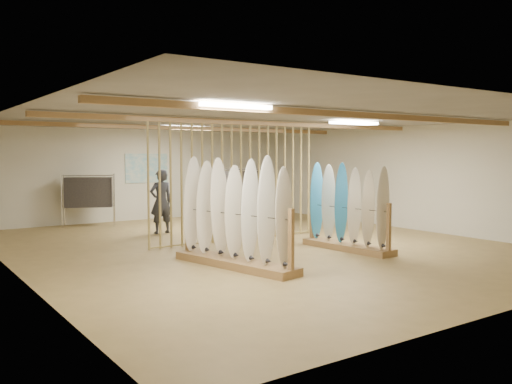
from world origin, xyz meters
TOP-DOWN VIEW (x-y plane):
  - floor at (0.00, 0.00)m, footprint 12.00×12.00m
  - ceiling at (0.00, 0.00)m, footprint 12.00×12.00m
  - wall_back at (0.00, 6.00)m, footprint 12.00×0.00m
  - wall_left at (-5.00, 0.00)m, footprint 0.00×12.00m
  - wall_right at (5.00, 0.00)m, footprint 0.00×12.00m
  - ceiling_slats at (0.00, 0.00)m, footprint 9.50×6.12m
  - light_panels at (0.00, 0.00)m, footprint 1.20×0.35m
  - bamboo_partition at (0.00, 0.80)m, footprint 4.45×0.05m
  - poster at (0.00, 5.98)m, footprint 1.40×0.03m
  - rack_left at (-1.62, -1.66)m, footprint 1.07×2.81m
  - rack_right at (1.30, -1.55)m, footprint 0.67×2.26m
  - clothing_rack_a at (-2.03, 5.37)m, footprint 1.32×0.83m
  - clothing_rack_b at (2.16, 3.43)m, footprint 1.53×0.58m
  - shopper_a at (-0.93, 2.95)m, footprint 0.68×0.46m
  - shopper_b at (1.75, 4.86)m, footprint 1.08×1.03m

SIDE VIEW (x-z plane):
  - floor at x=0.00m, z-range 0.00..0.00m
  - rack_right at x=1.30m, z-range -0.28..1.51m
  - rack_left at x=-1.62m, z-range -0.30..1.63m
  - shopper_b at x=1.75m, z-range 0.00..1.76m
  - shopper_a at x=-0.93m, z-range 0.00..1.87m
  - clothing_rack_a at x=-2.03m, z-range 0.22..1.71m
  - clothing_rack_b at x=2.16m, z-range 0.25..1.90m
  - bamboo_partition at x=0.00m, z-range 0.01..2.79m
  - wall_back at x=0.00m, z-range -4.60..7.40m
  - wall_left at x=-5.00m, z-range -4.60..7.40m
  - wall_right at x=5.00m, z-range -4.60..7.40m
  - poster at x=0.00m, z-range 1.15..2.05m
  - ceiling_slats at x=0.00m, z-range 2.67..2.77m
  - light_panels at x=0.00m, z-range 2.71..2.77m
  - ceiling at x=0.00m, z-range 2.80..2.80m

